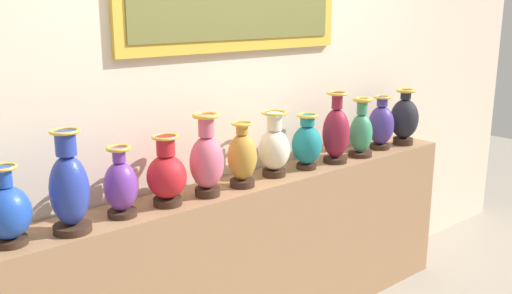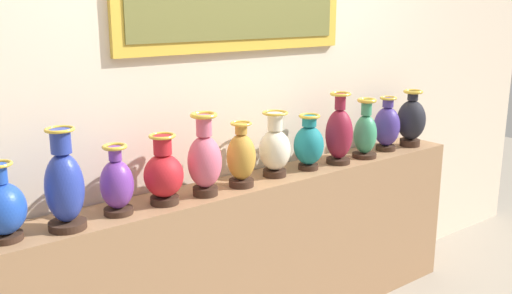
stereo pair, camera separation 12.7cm
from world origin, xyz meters
The scene contains 14 objects.
display_shelf centered at (0.00, 0.00, 0.46)m, with size 2.90×0.31×0.91m, color #99704C.
back_wall centered at (0.00, 0.21, 1.56)m, with size 5.67×0.14×3.11m.
vase_sapphire centered at (-1.26, -0.02, 1.05)m, with size 0.18×0.18×0.32m.
vase_cobalt centered at (-1.03, -0.05, 1.10)m, with size 0.16×0.16×0.42m.
vase_violet centered at (-0.79, -0.02, 1.05)m, with size 0.15×0.15×0.31m.
vase_crimson centered at (-0.56, -0.03, 1.06)m, with size 0.18×0.18×0.33m.
vase_rose centered at (-0.35, -0.04, 1.09)m, with size 0.16×0.16×0.40m.
vase_ochre centered at (-0.12, -0.04, 1.06)m, with size 0.15×0.15×0.33m.
vase_ivory centered at (0.12, -0.01, 1.07)m, with size 0.17×0.17×0.35m.
vase_teal centered at (0.35, -0.02, 1.06)m, with size 0.17×0.17×0.31m.
vase_burgundy centered at (0.58, -0.04, 1.09)m, with size 0.16×0.16×0.41m.
vase_jade centered at (0.80, -0.04, 1.07)m, with size 0.15×0.15×0.36m.
vase_indigo centered at (1.04, -0.01, 1.07)m, with size 0.16×0.16×0.34m.
vase_onyx centered at (1.25, -0.03, 1.09)m, with size 0.18×0.18×0.37m.
Camera 2 is at (-1.78, -2.26, 1.81)m, focal length 40.11 mm.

